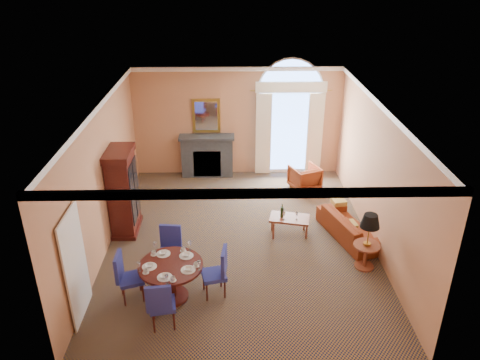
{
  "coord_description": "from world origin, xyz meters",
  "views": [
    {
      "loc": [
        -0.21,
        -9.17,
        5.99
      ],
      "look_at": [
        0.0,
        0.5,
        1.3
      ],
      "focal_mm": 35.0,
      "sensor_mm": 36.0,
      "label": 1
    }
  ],
  "objects_px": {
    "armoire": "(123,193)",
    "armchair": "(305,178)",
    "side_table": "(368,234)",
    "dining_table": "(171,273)",
    "sofa": "(350,226)",
    "coffee_table": "(289,219)"
  },
  "relations": [
    {
      "from": "side_table",
      "to": "sofa",
      "type": "bearing_deg",
      "value": 92.43
    },
    {
      "from": "armchair",
      "to": "coffee_table",
      "type": "height_order",
      "value": "coffee_table"
    },
    {
      "from": "sofa",
      "to": "coffee_table",
      "type": "bearing_deg",
      "value": 66.78
    },
    {
      "from": "sofa",
      "to": "coffee_table",
      "type": "xyz_separation_m",
      "value": [
        -1.41,
        0.13,
        0.15
      ]
    },
    {
      "from": "armoire",
      "to": "sofa",
      "type": "relative_size",
      "value": 1.07
    },
    {
      "from": "armoire",
      "to": "coffee_table",
      "type": "relative_size",
      "value": 2.05
    },
    {
      "from": "armchair",
      "to": "coffee_table",
      "type": "xyz_separation_m",
      "value": [
        -0.72,
        -2.39,
        0.09
      ]
    },
    {
      "from": "armoire",
      "to": "armchair",
      "type": "bearing_deg",
      "value": 24.29
    },
    {
      "from": "armchair",
      "to": "side_table",
      "type": "relative_size",
      "value": 0.6
    },
    {
      "from": "coffee_table",
      "to": "armchair",
      "type": "bearing_deg",
      "value": 86.32
    },
    {
      "from": "armoire",
      "to": "side_table",
      "type": "relative_size",
      "value": 1.65
    },
    {
      "from": "armoire",
      "to": "sofa",
      "type": "distance_m",
      "value": 5.34
    },
    {
      "from": "dining_table",
      "to": "sofa",
      "type": "xyz_separation_m",
      "value": [
        3.9,
        2.07,
        -0.29
      ]
    },
    {
      "from": "armoire",
      "to": "side_table",
      "type": "distance_m",
      "value": 5.57
    },
    {
      "from": "dining_table",
      "to": "sofa",
      "type": "relative_size",
      "value": 0.63
    },
    {
      "from": "dining_table",
      "to": "side_table",
      "type": "height_order",
      "value": "side_table"
    },
    {
      "from": "armchair",
      "to": "armoire",
      "type": "bearing_deg",
      "value": 1.93
    },
    {
      "from": "side_table",
      "to": "armchair",
      "type": "bearing_deg",
      "value": 101.36
    },
    {
      "from": "armoire",
      "to": "armchair",
      "type": "height_order",
      "value": "armoire"
    },
    {
      "from": "armchair",
      "to": "side_table",
      "type": "distance_m",
      "value": 3.8
    },
    {
      "from": "armoire",
      "to": "side_table",
      "type": "bearing_deg",
      "value": -17.0
    },
    {
      "from": "sofa",
      "to": "coffee_table",
      "type": "relative_size",
      "value": 1.92
    }
  ]
}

